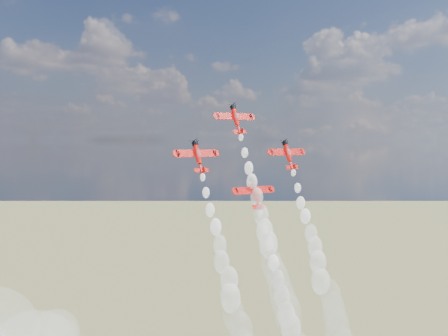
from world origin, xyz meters
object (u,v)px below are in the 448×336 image
Objects in this scene: plane_slot at (255,193)px; plane_right at (288,154)px; plane_lead at (236,119)px; plane_left at (198,156)px.

plane_right is at bearing 15.41° from plane_slot.
plane_lead is 1.00× the size of plane_left.
plane_lead is at bearing 90.00° from plane_slot.
plane_right is 15.93m from plane_slot.
plane_slot is at bearing -90.00° from plane_lead.
plane_slot is at bearing -164.59° from plane_right.
plane_lead is 18.27m from plane_slot.
plane_left is at bearing 180.00° from plane_right.
plane_right is at bearing 0.00° from plane_left.
plane_right is (26.10, 0.00, 0.00)m from plane_left.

